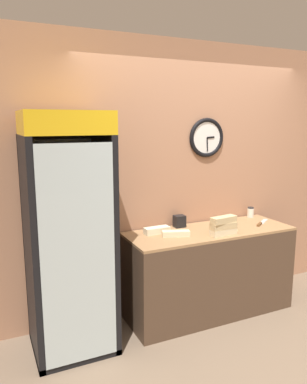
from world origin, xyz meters
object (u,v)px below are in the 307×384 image
(sandwich_stack_bottom, at_px, (223,232))
(sandwich_flat_left, at_px, (176,234))
(chefs_knife, at_px, (261,223))
(condiment_jar, at_px, (251,212))
(sandwich_flat_right, at_px, (157,230))
(sandwich_stack_middle, at_px, (223,226))
(beverage_cooler, at_px, (67,224))
(napkin_dispenser, at_px, (179,221))
(sandwich_stack_top, at_px, (224,220))

(sandwich_stack_bottom, bearing_deg, sandwich_flat_left, 160.61)
(chefs_knife, distance_m, condiment_jar, 0.29)
(sandwich_stack_bottom, distance_m, sandwich_flat_right, 0.63)
(sandwich_flat_right, relative_size, condiment_jar, 2.19)
(chefs_knife, bearing_deg, sandwich_stack_middle, -165.37)
(beverage_cooler, relative_size, napkin_dispenser, 16.65)
(sandwich_stack_top, bearing_deg, beverage_cooler, 171.19)
(sandwich_stack_top, bearing_deg, napkin_dispenser, 120.79)
(sandwich_stack_middle, height_order, condiment_jar, sandwich_stack_middle)
(condiment_jar, bearing_deg, beverage_cooler, -174.25)
(sandwich_stack_bottom, height_order, sandwich_stack_top, sandwich_stack_top)
(sandwich_stack_bottom, xyz_separation_m, napkin_dispenser, (-0.25, 0.41, 0.03))
(sandwich_stack_middle, bearing_deg, beverage_cooler, 171.19)
(napkin_dispenser, bearing_deg, sandwich_stack_top, -59.21)
(sandwich_stack_bottom, bearing_deg, sandwich_stack_middle, 0.00)
(beverage_cooler, xyz_separation_m, sandwich_flat_left, (0.98, -0.07, -0.19))
(sandwich_flat_left, bearing_deg, beverage_cooler, 176.00)
(sandwich_flat_right, bearing_deg, sandwich_stack_top, -29.45)
(beverage_cooler, xyz_separation_m, sandwich_stack_middle, (1.41, -0.22, -0.13))
(beverage_cooler, relative_size, sandwich_stack_top, 7.27)
(napkin_dispenser, bearing_deg, sandwich_stack_bottom, -59.21)
(beverage_cooler, bearing_deg, sandwich_flat_right, 5.93)
(sandwich_stack_bottom, xyz_separation_m, sandwich_flat_right, (-0.55, 0.31, 0.00))
(sandwich_stack_top, relative_size, napkin_dispenser, 2.29)
(chefs_knife, bearing_deg, sandwich_stack_bottom, -165.37)
(sandwich_flat_left, height_order, napkin_dispenser, napkin_dispenser)
(beverage_cooler, bearing_deg, sandwich_stack_top, -8.81)
(sandwich_stack_middle, xyz_separation_m, condiment_jar, (0.67, 0.43, -0.03))
(beverage_cooler, distance_m, napkin_dispenser, 1.19)
(sandwich_stack_top, bearing_deg, sandwich_flat_left, 160.61)
(sandwich_stack_top, bearing_deg, sandwich_flat_right, 150.55)
(sandwich_stack_bottom, distance_m, napkin_dispenser, 0.48)
(sandwich_stack_top, distance_m, condiment_jar, 0.80)
(sandwich_stack_middle, height_order, sandwich_stack_top, sandwich_stack_top)
(chefs_knife, relative_size, condiment_jar, 2.60)
(beverage_cooler, height_order, sandwich_stack_top, beverage_cooler)
(beverage_cooler, height_order, condiment_jar, beverage_cooler)
(condiment_jar, bearing_deg, sandwich_stack_middle, -147.37)
(beverage_cooler, distance_m, sandwich_flat_left, 1.01)
(sandwich_flat_left, xyz_separation_m, chefs_knife, (1.01, 0.00, -0.02))
(sandwich_flat_right, bearing_deg, sandwich_stack_middle, -29.45)
(beverage_cooler, height_order, sandwich_stack_bottom, beverage_cooler)
(chefs_knife, bearing_deg, sandwich_flat_left, -179.88)
(beverage_cooler, bearing_deg, napkin_dispenser, 9.38)
(sandwich_flat_right, distance_m, condiment_jar, 1.22)
(sandwich_stack_bottom, height_order, chefs_knife, sandwich_stack_bottom)
(sandwich_stack_top, bearing_deg, condiment_jar, 32.63)
(sandwich_flat_left, relative_size, chefs_knife, 0.90)
(sandwich_stack_top, height_order, chefs_knife, sandwich_stack_top)
(sandwich_stack_bottom, distance_m, condiment_jar, 0.79)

